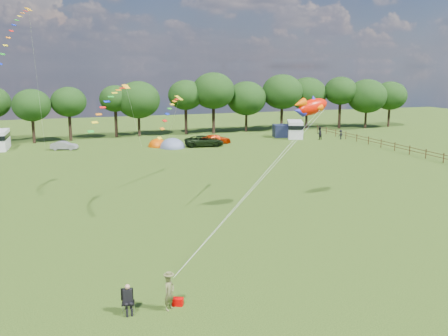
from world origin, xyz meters
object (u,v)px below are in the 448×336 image
object	(u,v)px
tent_orange	(158,146)
car_c	(216,139)
car_d	(204,141)
car_b	(64,146)
tent_greyblue	(172,148)
camp_chair	(128,295)
kite_flyer	(169,292)
walker_b	(341,135)
fish_kite	(310,107)
campervan_d	(295,129)
walker_a	(319,133)

from	to	relation	value
tent_orange	car_c	bearing A→B (deg)	-2.87
car_d	car_b	bearing A→B (deg)	86.19
tent_orange	tent_greyblue	bearing A→B (deg)	-46.79
camp_chair	car_d	bearing A→B (deg)	81.79
kite_flyer	walker_b	xyz separation A→B (m)	(37.86, 46.05, -0.12)
kite_flyer	walker_b	bearing A→B (deg)	10.40
car_b	fish_kite	distance (m)	41.35
car_d	campervan_d	xyz separation A→B (m)	(16.44, 4.05, 0.65)
tent_greyblue	kite_flyer	xyz separation A→B (m)	(-11.03, -46.57, 0.84)
campervan_d	fish_kite	world-z (taller)	fish_kite
car_b	tent_orange	xyz separation A→B (m)	(12.73, -1.24, -0.57)
kite_flyer	fish_kite	bearing A→B (deg)	2.29
tent_orange	walker_a	bearing A→B (deg)	-3.52
car_c	kite_flyer	size ratio (longest dim) A/B	2.65
walker_b	camp_chair	bearing A→B (deg)	23.84
car_d	tent_greyblue	world-z (taller)	car_d
campervan_d	tent_orange	xyz separation A→B (m)	(-22.75, -1.97, -1.41)
tent_greyblue	kite_flyer	size ratio (longest dim) A/B	2.30
car_c	walker_a	xyz separation A→B (m)	(16.64, -1.12, 0.30)
car_b	fish_kite	size ratio (longest dim) A/B	0.96
car_b	walker_a	size ratio (longest dim) A/B	1.71
car_c	walker_a	bearing A→B (deg)	-107.94
fish_kite	car_c	bearing A→B (deg)	71.68
car_c	walker_b	distance (m)	20.05
tent_greyblue	walker_a	xyz separation A→B (m)	(23.50, 0.27, 0.96)
car_c	campervan_d	size ratio (longest dim) A/B	0.78
car_b	kite_flyer	world-z (taller)	kite_flyer
car_b	campervan_d	distance (m)	35.50
tent_orange	walker_a	world-z (taller)	walker_a
car_b	tent_greyblue	xyz separation A→B (m)	(14.43, -3.06, -0.57)
walker_a	walker_b	world-z (taller)	walker_a
car_c	fish_kite	bearing A→B (deg)	159.84
camp_chair	campervan_d	bearing A→B (deg)	68.48
car_b	car_d	distance (m)	19.33
car_c	walker_b	xyz separation A→B (m)	(19.96, -1.91, 0.06)
car_c	tent_greyblue	bearing A→B (deg)	87.35
car_d	walker_a	xyz separation A→B (m)	(18.89, 0.53, 0.21)
campervan_d	kite_flyer	bearing A→B (deg)	170.84
walker_b	car_b	bearing A→B (deg)	-30.11
car_d	kite_flyer	distance (m)	48.88
car_d	campervan_d	size ratio (longest dim) A/B	0.96
car_d	tent_greyblue	distance (m)	4.68
car_c	walker_a	distance (m)	16.68
tent_greyblue	campervan_d	bearing A→B (deg)	10.20
car_d	fish_kite	bearing A→B (deg)	-176.45
campervan_d	walker_a	world-z (taller)	campervan_d
fish_kite	camp_chair	bearing A→B (deg)	-154.08
car_d	camp_chair	distance (m)	49.19
campervan_d	walker_a	bearing A→B (deg)	-121.82
car_c	fish_kite	xyz separation A→B (m)	(-3.72, -34.99, 7.48)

